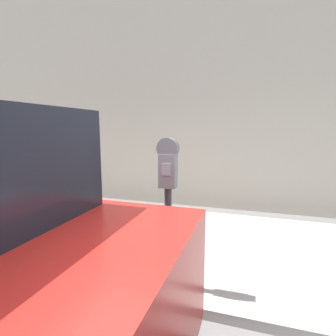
% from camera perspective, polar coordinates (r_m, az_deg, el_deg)
% --- Properties ---
extents(sidewalk, '(24.00, 2.80, 0.11)m').
position_cam_1_polar(sidewalk, '(4.01, 4.31, -16.11)').
color(sidewalk, '#9E9B96').
rests_on(sidewalk, ground_plane).
extents(building_facade, '(24.00, 0.30, 6.92)m').
position_cam_1_polar(building_facade, '(6.05, 9.95, 25.19)').
color(building_facade, beige).
rests_on(building_facade, ground_plane).
extents(parking_meter, '(0.21, 0.13, 1.53)m').
position_cam_1_polar(parking_meter, '(2.60, -0.00, -4.44)').
color(parking_meter, '#2D2D30').
rests_on(parking_meter, sidewalk).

